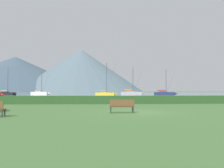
# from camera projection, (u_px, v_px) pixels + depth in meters

# --- Properties ---
(ground_plane) EXTENTS (1000.00, 1000.00, 0.00)m
(ground_plane) POSITION_uv_depth(u_px,v_px,m) (133.00, 112.00, 16.43)
(ground_plane) COLOR #477038
(harbor_water) EXTENTS (320.00, 246.00, 0.00)m
(harbor_water) POSITION_uv_depth(u_px,v_px,m) (104.00, 93.00, 153.17)
(harbor_water) COLOR gray
(harbor_water) RESTS_ON ground_plane
(hedge_line) EXTENTS (80.00, 1.20, 0.98)m
(hedge_line) POSITION_uv_depth(u_px,v_px,m) (120.00, 100.00, 27.42)
(hedge_line) COLOR #284C23
(hedge_line) RESTS_ON ground_plane
(sailboat_slip_0) EXTENTS (8.66, 4.33, 9.23)m
(sailboat_slip_0) POSITION_uv_depth(u_px,v_px,m) (40.00, 93.00, 94.15)
(sailboat_slip_0) COLOR white
(sailboat_slip_0) RESTS_ON harbor_water
(sailboat_slip_1) EXTENTS (9.08, 3.31, 10.32)m
(sailboat_slip_1) POSITION_uv_depth(u_px,v_px,m) (132.00, 93.00, 83.60)
(sailboat_slip_1) COLOR #9E9EA3
(sailboat_slip_1) RESTS_ON harbor_water
(sailboat_slip_2) EXTENTS (8.50, 4.90, 9.38)m
(sailboat_slip_2) POSITION_uv_depth(u_px,v_px,m) (165.00, 93.00, 82.59)
(sailboat_slip_2) COLOR navy
(sailboat_slip_2) RESTS_ON harbor_water
(sailboat_slip_5) EXTENTS (7.81, 3.28, 10.50)m
(sailboat_slip_5) POSITION_uv_depth(u_px,v_px,m) (7.00, 93.00, 84.78)
(sailboat_slip_5) COLOR black
(sailboat_slip_5) RESTS_ON harbor_water
(sailboat_slip_6) EXTENTS (7.43, 2.97, 11.05)m
(sailboat_slip_6) POSITION_uv_depth(u_px,v_px,m) (105.00, 94.00, 75.69)
(sailboat_slip_6) COLOR gold
(sailboat_slip_6) RESTS_ON harbor_water
(park_bench_under_tree) EXTENTS (1.74, 0.48, 0.95)m
(park_bench_under_tree) POSITION_uv_depth(u_px,v_px,m) (122.00, 105.00, 15.84)
(park_bench_under_tree) COLOR brown
(park_bench_under_tree) RESTS_ON ground_plane
(distant_hill_west_ridge) EXTENTS (293.68, 293.68, 65.21)m
(distant_hill_west_ridge) POSITION_uv_depth(u_px,v_px,m) (15.00, 74.00, 416.73)
(distant_hill_west_ridge) COLOR #425666
(distant_hill_west_ridge) RESTS_ON ground_plane
(distant_hill_central_peak) EXTENTS (217.81, 217.81, 74.70)m
(distant_hill_central_peak) POSITION_uv_depth(u_px,v_px,m) (81.00, 71.00, 394.55)
(distant_hill_central_peak) COLOR slate
(distant_hill_central_peak) RESTS_ON ground_plane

